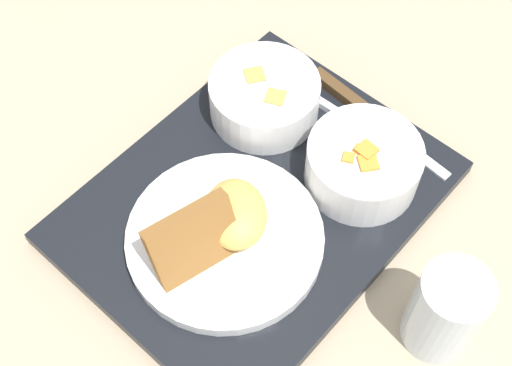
{
  "coord_description": "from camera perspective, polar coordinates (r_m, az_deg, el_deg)",
  "views": [
    {
      "loc": [
        0.33,
        0.24,
        0.69
      ],
      "look_at": [
        0.0,
        0.0,
        0.05
      ],
      "focal_mm": 50.0,
      "sensor_mm": 36.0,
      "label": 1
    }
  ],
  "objects": [
    {
      "name": "glass_water",
      "position": [
        0.71,
        14.8,
        -10.07
      ],
      "size": [
        0.07,
        0.07,
        0.11
      ],
      "color": "silver",
      "rests_on": "ground_plane"
    },
    {
      "name": "serving_tray",
      "position": [
        0.79,
        0.0,
        -1.53
      ],
      "size": [
        0.42,
        0.34,
        0.02
      ],
      "color": "black",
      "rests_on": "ground_plane"
    },
    {
      "name": "plate_main",
      "position": [
        0.74,
        -2.59,
        -4.18
      ],
      "size": [
        0.21,
        0.21,
        0.09
      ],
      "color": "white",
      "rests_on": "serving_tray"
    },
    {
      "name": "ground_plane",
      "position": [
        0.8,
        0.0,
        -1.88
      ],
      "size": [
        4.0,
        4.0,
        0.0
      ],
      "primitive_type": "plane",
      "color": "tan"
    },
    {
      "name": "spoon",
      "position": [
        0.85,
        6.83,
        5.37
      ],
      "size": [
        0.03,
        0.16,
        0.01
      ],
      "rotation": [
        0.0,
        0.0,
        1.51
      ],
      "color": "silver",
      "rests_on": "serving_tray"
    },
    {
      "name": "bowl_soup",
      "position": [
        0.83,
        0.68,
        7.05
      ],
      "size": [
        0.13,
        0.13,
        0.05
      ],
      "color": "white",
      "rests_on": "serving_tray"
    },
    {
      "name": "bowl_salad",
      "position": [
        0.78,
        8.61,
        1.6
      ],
      "size": [
        0.13,
        0.13,
        0.06
      ],
      "color": "white",
      "rests_on": "serving_tray"
    },
    {
      "name": "knife",
      "position": [
        0.86,
        7.85,
        6.35
      ],
      "size": [
        0.05,
        0.21,
        0.01
      ],
      "rotation": [
        0.0,
        0.0,
        1.4
      ],
      "color": "silver",
      "rests_on": "serving_tray"
    }
  ]
}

